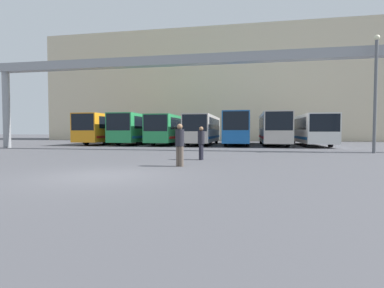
# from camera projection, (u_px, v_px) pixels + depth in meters

# --- Properties ---
(ground_plane) EXTENTS (200.00, 200.00, 0.00)m
(ground_plane) POSITION_uv_depth(u_px,v_px,m) (102.00, 176.00, 9.75)
(ground_plane) COLOR #47474C
(building_backdrop) EXTENTS (54.85, 12.00, 16.77)m
(building_backdrop) POSITION_uv_depth(u_px,v_px,m) (220.00, 89.00, 49.54)
(building_backdrop) COLOR beige
(building_backdrop) RESTS_ON ground
(overhead_gantry) EXTENTS (32.26, 0.80, 7.19)m
(overhead_gantry) POSITION_uv_depth(u_px,v_px,m) (186.00, 70.00, 22.73)
(overhead_gantry) COLOR gray
(overhead_gantry) RESTS_ON ground
(bus_slot_0) EXTENTS (2.58, 11.70, 3.22)m
(bus_slot_0) POSITION_uv_depth(u_px,v_px,m) (110.00, 128.00, 34.22)
(bus_slot_0) COLOR orange
(bus_slot_0) RESTS_ON ground
(bus_slot_1) EXTENTS (2.59, 11.40, 3.20)m
(bus_slot_1) POSITION_uv_depth(u_px,v_px,m) (140.00, 128.00, 33.41)
(bus_slot_1) COLOR #268C4C
(bus_slot_1) RESTS_ON ground
(bus_slot_2) EXTENTS (2.47, 12.08, 3.05)m
(bus_slot_2) POSITION_uv_depth(u_px,v_px,m) (172.00, 128.00, 33.08)
(bus_slot_2) COLOR #268C4C
(bus_slot_2) RESTS_ON ground
(bus_slot_3) EXTENTS (2.46, 10.96, 3.04)m
(bus_slot_3) POSITION_uv_depth(u_px,v_px,m) (203.00, 128.00, 31.86)
(bus_slot_3) COLOR beige
(bus_slot_3) RESTS_ON ground
(bus_slot_4) EXTENTS (2.45, 10.81, 3.26)m
(bus_slot_4) POSITION_uv_depth(u_px,v_px,m) (238.00, 127.00, 31.12)
(bus_slot_4) COLOR #1959A5
(bus_slot_4) RESTS_ON ground
(bus_slot_5) EXTENTS (2.50, 11.73, 3.20)m
(bus_slot_5) POSITION_uv_depth(u_px,v_px,m) (273.00, 127.00, 30.90)
(bus_slot_5) COLOR beige
(bus_slot_5) RESTS_ON ground
(bus_slot_6) EXTENTS (2.62, 11.85, 2.98)m
(bus_slot_6) POSITION_uv_depth(u_px,v_px,m) (310.00, 128.00, 30.30)
(bus_slot_6) COLOR silver
(bus_slot_6) RESTS_ON ground
(pedestrian_mid_right) EXTENTS (0.35, 0.35, 1.68)m
(pedestrian_mid_right) POSITION_uv_depth(u_px,v_px,m) (201.00, 142.00, 15.13)
(pedestrian_mid_right) COLOR black
(pedestrian_mid_right) RESTS_ON ground
(pedestrian_mid_left) EXTENTS (0.37, 0.37, 1.76)m
(pedestrian_mid_left) POSITION_uv_depth(u_px,v_px,m) (180.00, 144.00, 12.32)
(pedestrian_mid_left) COLOR brown
(pedestrian_mid_left) RESTS_ON ground
(lamp_post) EXTENTS (0.36, 0.36, 7.67)m
(lamp_post) POSITION_uv_depth(u_px,v_px,m) (376.00, 89.00, 19.48)
(lamp_post) COLOR #595B60
(lamp_post) RESTS_ON ground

